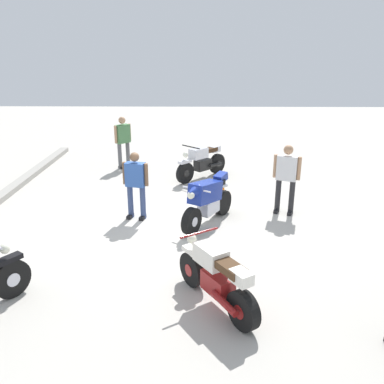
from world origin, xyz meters
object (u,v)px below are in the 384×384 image
Objects in this scene: person_in_white_shirt at (286,175)px; motorcycle_silver_cruiser at (202,162)px; person_in_blue_shirt at (136,182)px; motorcycle_blue_sportbike at (207,199)px; person_in_green_shirt at (123,139)px; traffic_cone at (220,184)px; motorcycle_cream_vintage at (216,278)px.

motorcycle_silver_cruiser is at bearing -122.50° from person_in_white_shirt.
motorcycle_silver_cruiser is 3.55m from person_in_blue_shirt.
motorcycle_blue_sportbike is at bearing -47.67° from person_in_white_shirt.
motorcycle_blue_sportbike is 1.03× the size of person_in_green_shirt.
person_in_green_shirt reaches higher than motorcycle_silver_cruiser.
motorcycle_blue_sportbike is 5.39m from person_in_green_shirt.
motorcycle_silver_cruiser reaches higher than traffic_cone.
person_in_green_shirt reaches higher than person_in_white_shirt.
person_in_blue_shirt is 2.79m from traffic_cone.
motorcycle_cream_vintage is 6.64m from motorcycle_silver_cruiser.
person_in_green_shirt is 3.23× the size of traffic_cone.
motorcycle_cream_vintage is at bearing 44.90° from motorcycle_silver_cruiser.
person_in_blue_shirt is (-4.32, -1.05, -0.09)m from person_in_green_shirt.
traffic_cone is at bearing 3.06° from person_in_green_shirt.
person_in_green_shirt is 1.07× the size of person_in_blue_shirt.
motorcycle_blue_sportbike is at bearing 44.94° from motorcycle_silver_cruiser.
person_in_white_shirt is 2.15m from traffic_cone.
motorcycle_cream_vintage is at bearing 32.97° from motorcycle_blue_sportbike.
person_in_blue_shirt is at bearing 17.09° from motorcycle_silver_cruiser.
person_in_white_shirt is at bearing -132.95° from traffic_cone.
person_in_white_shirt is at bearing 141.97° from motorcycle_blue_sportbike.
traffic_cone is (-1.39, -0.50, -0.26)m from motorcycle_silver_cruiser.
motorcycle_blue_sportbike is 3.49m from motorcycle_silver_cruiser.
person_in_white_shirt reaches higher than motorcycle_cream_vintage.
motorcycle_cream_vintage is at bearing 39.98° from person_in_blue_shirt.
person_in_white_shirt is at bearing 109.60° from person_in_blue_shirt.
motorcycle_silver_cruiser is 2.90m from person_in_green_shirt.
motorcycle_blue_sportbike is 3.15m from motorcycle_cream_vintage.
motorcycle_blue_sportbike is 1.10× the size of motorcycle_silver_cruiser.
motorcycle_blue_sportbike reaches higher than traffic_cone.
motorcycle_blue_sportbike is at bearing 92.47° from person_in_blue_shirt.
person_in_white_shirt is 3.58m from person_in_blue_shirt.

